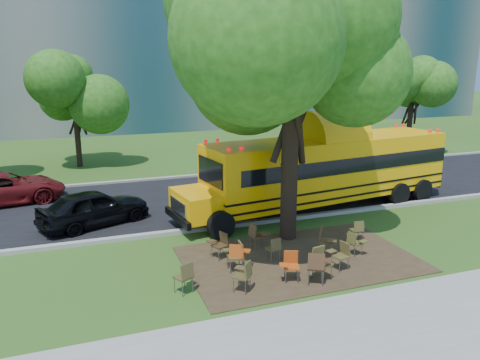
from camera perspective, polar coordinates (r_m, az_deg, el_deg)
name	(u,v)px	position (r m, az deg, el deg)	size (l,w,h in m)	color
ground	(263,258)	(14.77, 2.84, -9.43)	(160.00, 160.00, 0.00)	#2F5019
sidewalk	(353,345)	(10.87, 13.64, -18.97)	(60.00, 4.00, 0.04)	gray
dirt_patch	(299,259)	(14.74, 7.24, -9.51)	(7.00, 4.50, 0.03)	#382819
asphalt_road	(203,198)	(21.02, -4.53, -2.22)	(80.00, 8.00, 0.04)	black
kerb_near	(232,225)	(17.36, -0.99, -5.53)	(80.00, 0.25, 0.14)	gray
kerb_far	(182,177)	(24.86, -7.06, 0.38)	(80.00, 0.25, 0.14)	gray
building_main	(29,5)	(48.84, -24.34, 18.83)	(38.00, 16.00, 22.00)	slate
building_right	(329,5)	(58.74, 10.83, 20.21)	(30.00, 16.00, 25.00)	gray
bg_tree_2	(74,94)	(28.54, -19.58, 9.86)	(4.80, 4.80, 6.62)	black
bg_tree_3	(296,78)	(29.64, 6.90, 12.25)	(5.60, 5.60, 7.84)	black
bg_tree_4	(413,88)	(33.24, 20.31, 10.49)	(5.00, 5.00, 6.85)	black
main_tree	(292,60)	(15.32, 6.40, 14.38)	(7.20, 7.20, 9.61)	black
school_bus	(327,168)	(19.60, 10.57, 1.46)	(12.21, 4.21, 2.93)	#FAA707
chair_0	(185,274)	(12.51, -6.71, -11.33)	(0.59, 0.69, 0.86)	#4C4120
chair_1	(238,254)	(13.63, -0.25, -9.01)	(0.73, 0.58, 0.87)	#A74311
chair_2	(244,273)	(12.48, 0.51, -11.29)	(0.59, 0.74, 0.87)	#48401F
chair_3	(290,263)	(13.15, 6.15, -10.04)	(0.68, 0.53, 0.85)	#B04712
chair_4	(317,264)	(12.98, 9.40, -10.12)	(0.81, 0.64, 0.97)	#452B18
chair_5	(320,260)	(13.32, 9.77, -9.58)	(0.64, 0.67, 0.94)	brown
chair_6	(341,253)	(14.04, 12.21, -8.69)	(0.60, 0.58, 0.85)	brown
chair_7	(355,241)	(15.13, 13.80, -7.27)	(0.55, 0.53, 0.78)	brown
chair_8	(236,253)	(13.65, -0.43, -8.91)	(0.52, 0.62, 0.89)	#4D4421
chair_9	(220,243)	(14.52, -2.41, -7.63)	(0.64, 0.57, 0.84)	#3E2B16
chair_10	(256,234)	(15.18, 1.99, -6.57)	(0.59, 0.58, 0.87)	#4F331C
chair_11	(274,247)	(14.35, 4.22, -8.09)	(0.52, 0.53, 0.77)	brown
chair_12	(324,238)	(14.90, 10.26, -6.99)	(0.63, 0.79, 0.95)	#4D371B
chair_13	(358,228)	(16.30, 14.17, -5.75)	(0.56, 0.46, 0.78)	#4C4921
black_car	(94,208)	(18.16, -17.35, -3.23)	(1.63, 4.05, 1.38)	black
bg_car_red	(5,188)	(22.43, -26.77, -0.92)	(2.25, 4.89, 1.36)	#570E11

